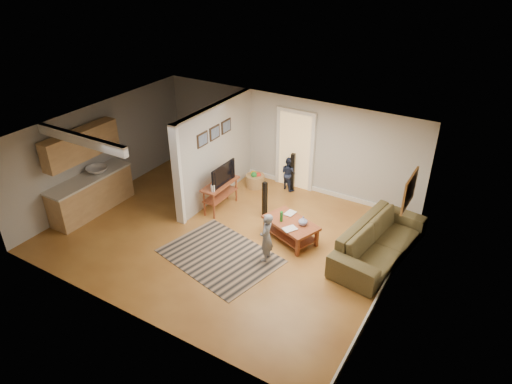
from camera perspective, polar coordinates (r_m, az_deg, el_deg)
ground at (r=10.66m, az=-3.89°, el=-5.31°), size 7.50×7.50×0.00m
room_shell at (r=10.78m, az=-7.57°, el=3.88°), size 7.54×6.02×2.52m
area_rug at (r=10.00m, az=-4.51°, el=-7.96°), size 2.72×2.24×0.01m
sofa at (r=10.31m, az=14.92°, el=-7.76°), size 1.42×2.81×0.78m
coffee_table at (r=10.28m, az=4.47°, el=-4.24°), size 1.40×1.11×0.73m
tv_console at (r=11.32m, az=-4.47°, el=0.80°), size 0.44×1.14×0.98m
speaker_left at (r=11.04m, az=1.10°, el=-0.97°), size 0.12×0.12×0.95m
speaker_right at (r=12.23m, az=4.59°, el=2.49°), size 0.12×0.12×1.08m
toy_basket at (r=12.54m, az=-0.10°, el=1.52°), size 0.52×0.52×0.46m
child at (r=9.89m, az=1.26°, el=-8.37°), size 0.32×0.44×1.12m
toddler at (r=12.53m, az=4.02°, el=0.41°), size 0.56×0.50×0.94m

